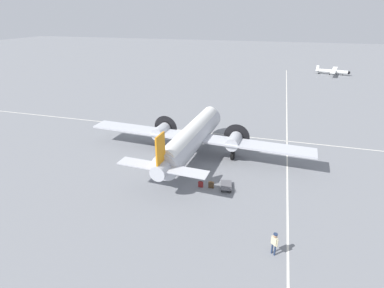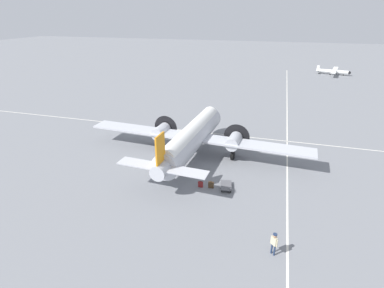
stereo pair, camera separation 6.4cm
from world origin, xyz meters
The scene contains 9 objects.
ground_plane centered at (0.00, 0.00, 0.00)m, with size 300.00×300.00×0.00m, color slate.
apron_line_eastwest centered at (0.00, 7.78, 0.00)m, with size 120.00×0.16×0.01m.
apron_line_northsouth centered at (10.24, 0.00, 0.00)m, with size 0.16×120.00×0.01m.
airliner_main centered at (0.03, 0.42, 2.51)m, with size 25.73×17.25×5.75m.
crew_foreground centered at (9.26, -12.50, 1.07)m, with size 0.47×0.40×1.71m.
suitcase_near_door centered at (3.44, -5.54, 0.31)m, with size 0.50×0.18×0.66m.
suitcase_upright_spare centered at (2.47, -5.68, 0.28)m, with size 0.45×0.17×0.60m.
baggage_cart centered at (4.79, -5.23, 0.27)m, with size 1.31×1.97×0.56m.
light_aircraft_distant centered at (21.77, 56.66, 0.86)m, with size 8.39×11.11×2.11m.
Camera 2 is at (8.35, -28.80, 14.91)m, focal length 28.00 mm.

